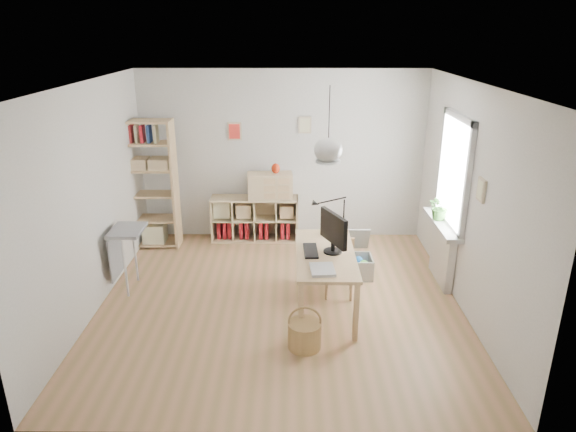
{
  "coord_description": "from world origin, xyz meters",
  "views": [
    {
      "loc": [
        0.14,
        -5.74,
        3.28
      ],
      "look_at": [
        0.1,
        0.3,
        1.05
      ],
      "focal_mm": 32.0,
      "sensor_mm": 36.0,
      "label": 1
    }
  ],
  "objects_px": {
    "cube_shelf": "(254,221)",
    "tall_bookshelf": "(149,179)",
    "drawer_chest": "(270,186)",
    "desk": "(325,260)",
    "chair": "(340,263)",
    "monitor": "(333,231)",
    "storage_chest": "(352,262)"
  },
  "relations": [
    {
      "from": "tall_bookshelf",
      "to": "monitor",
      "type": "xyz_separation_m",
      "value": [
        2.67,
        -1.93,
        -0.06
      ]
    },
    {
      "from": "desk",
      "to": "storage_chest",
      "type": "distance_m",
      "value": 1.13
    },
    {
      "from": "monitor",
      "to": "cube_shelf",
      "type": "bearing_deg",
      "value": 92.17
    },
    {
      "from": "desk",
      "to": "monitor",
      "type": "height_order",
      "value": "monitor"
    },
    {
      "from": "chair",
      "to": "storage_chest",
      "type": "height_order",
      "value": "chair"
    },
    {
      "from": "storage_chest",
      "to": "monitor",
      "type": "height_order",
      "value": "monitor"
    },
    {
      "from": "tall_bookshelf",
      "to": "drawer_chest",
      "type": "xyz_separation_m",
      "value": [
        1.84,
        0.24,
        -0.17
      ]
    },
    {
      "from": "chair",
      "to": "tall_bookshelf",
      "type": "bearing_deg",
      "value": 156.76
    },
    {
      "from": "drawer_chest",
      "to": "tall_bookshelf",
      "type": "bearing_deg",
      "value": -176.83
    },
    {
      "from": "chair",
      "to": "monitor",
      "type": "height_order",
      "value": "monitor"
    },
    {
      "from": "desk",
      "to": "drawer_chest",
      "type": "relative_size",
      "value": 2.13
    },
    {
      "from": "desk",
      "to": "tall_bookshelf",
      "type": "distance_m",
      "value": 3.27
    },
    {
      "from": "storage_chest",
      "to": "chair",
      "type": "bearing_deg",
      "value": -113.4
    },
    {
      "from": "chair",
      "to": "drawer_chest",
      "type": "distance_m",
      "value": 2.1
    },
    {
      "from": "tall_bookshelf",
      "to": "monitor",
      "type": "distance_m",
      "value": 3.3
    },
    {
      "from": "storage_chest",
      "to": "monitor",
      "type": "bearing_deg",
      "value": -111.66
    },
    {
      "from": "desk",
      "to": "chair",
      "type": "height_order",
      "value": "desk"
    },
    {
      "from": "monitor",
      "to": "drawer_chest",
      "type": "xyz_separation_m",
      "value": [
        -0.84,
        2.17,
        -0.11
      ]
    },
    {
      "from": "storage_chest",
      "to": "drawer_chest",
      "type": "distance_m",
      "value": 1.88
    },
    {
      "from": "cube_shelf",
      "to": "chair",
      "type": "relative_size",
      "value": 1.9
    },
    {
      "from": "cube_shelf",
      "to": "tall_bookshelf",
      "type": "distance_m",
      "value": 1.77
    },
    {
      "from": "cube_shelf",
      "to": "tall_bookshelf",
      "type": "relative_size",
      "value": 0.7
    },
    {
      "from": "tall_bookshelf",
      "to": "desk",
      "type": "bearing_deg",
      "value": -37.01
    },
    {
      "from": "desk",
      "to": "tall_bookshelf",
      "type": "height_order",
      "value": "tall_bookshelf"
    },
    {
      "from": "drawer_chest",
      "to": "monitor",
      "type": "bearing_deg",
      "value": -73.19
    },
    {
      "from": "cube_shelf",
      "to": "monitor",
      "type": "bearing_deg",
      "value": -63.36
    },
    {
      "from": "cube_shelf",
      "to": "storage_chest",
      "type": "xyz_separation_m",
      "value": [
        1.46,
        -1.3,
        -0.1
      ]
    },
    {
      "from": "cube_shelf",
      "to": "chair",
      "type": "xyz_separation_m",
      "value": [
        1.24,
        -1.84,
        0.12
      ]
    },
    {
      "from": "cube_shelf",
      "to": "drawer_chest",
      "type": "distance_m",
      "value": 0.68
    },
    {
      "from": "drawer_chest",
      "to": "desk",
      "type": "bearing_deg",
      "value": -75.39
    },
    {
      "from": "desk",
      "to": "monitor",
      "type": "bearing_deg",
      "value": 10.63
    },
    {
      "from": "chair",
      "to": "monitor",
      "type": "distance_m",
      "value": 0.73
    }
  ]
}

